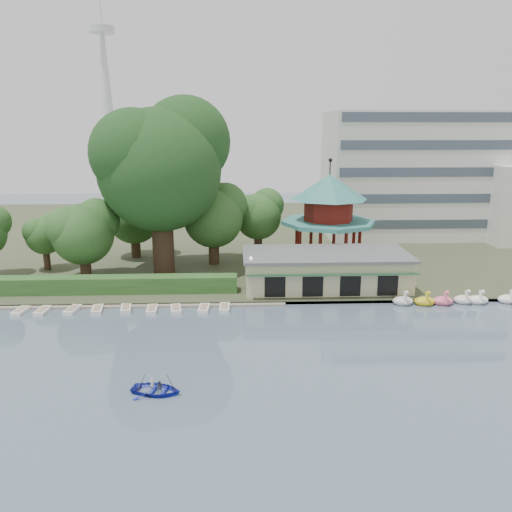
{
  "coord_description": "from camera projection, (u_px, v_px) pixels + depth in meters",
  "views": [
    {
      "loc": [
        0.06,
        -31.87,
        17.82
      ],
      "look_at": [
        2.0,
        18.0,
        5.0
      ],
      "focal_mm": 35.0,
      "sensor_mm": 36.0,
      "label": 1
    }
  ],
  "objects": [
    {
      "name": "moored_rowboats",
      "position": [
        98.0,
        310.0,
        49.92
      ],
      "size": [
        26.68,
        2.81,
        0.36
      ],
      "color": "white",
      "rests_on": "ground"
    },
    {
      "name": "boathouse",
      "position": [
        325.0,
        269.0,
        56.33
      ],
      "size": [
        18.6,
        9.39,
        3.9
      ],
      "color": "beige",
      "rests_on": "shore"
    },
    {
      "name": "big_tree",
      "position": [
        161.0,
        161.0,
        58.77
      ],
      "size": [
        16.01,
        14.92,
        21.31
      ],
      "color": "#3A281C",
      "rests_on": "shore"
    },
    {
      "name": "ground_plane",
      "position": [
        238.0,
        388.0,
        35.28
      ],
      "size": [
        220.0,
        220.0,
        0.0
      ],
      "primitive_type": "plane",
      "color": "slate",
      "rests_on": "ground"
    },
    {
      "name": "office_building",
      "position": [
        436.0,
        179.0,
        81.51
      ],
      "size": [
        38.0,
        18.0,
        20.0
      ],
      "color": "silver",
      "rests_on": "shore"
    },
    {
      "name": "dock",
      "position": [
        121.0,
        305.0,
        51.44
      ],
      "size": [
        34.0,
        1.6,
        0.24
      ],
      "primitive_type": "cube",
      "color": "gray",
      "rests_on": "ground"
    },
    {
      "name": "broadcast_tower",
      "position": [
        105.0,
        76.0,
        160.74
      ],
      "size": [
        8.0,
        8.0,
        96.0
      ],
      "color": "silver",
      "rests_on": "ground"
    },
    {
      "name": "swan_boats",
      "position": [
        471.0,
        300.0,
        52.15
      ],
      "size": [
        15.88,
        2.11,
        1.92
      ],
      "color": "silver",
      "rests_on": "ground"
    },
    {
      "name": "shore",
      "position": [
        237.0,
        234.0,
        85.55
      ],
      "size": [
        220.0,
        70.0,
        0.4
      ],
      "primitive_type": "cube",
      "color": "#424930",
      "rests_on": "ground"
    },
    {
      "name": "hedge",
      "position": [
        99.0,
        285.0,
        54.23
      ],
      "size": [
        30.0,
        2.0,
        1.8
      ],
      "primitive_type": "cube",
      "color": "#315E27",
      "rests_on": "shore"
    },
    {
      "name": "lamp_post",
      "position": [
        251.0,
        269.0,
        52.89
      ],
      "size": [
        0.36,
        0.36,
        4.28
      ],
      "color": "black",
      "rests_on": "shore"
    },
    {
      "name": "pavilion",
      "position": [
        329.0,
        210.0,
        64.84
      ],
      "size": [
        12.4,
        12.4,
        13.5
      ],
      "color": "beige",
      "rests_on": "shore"
    },
    {
      "name": "rowboat_with_passengers",
      "position": [
        156.0,
        387.0,
        34.43
      ],
      "size": [
        5.55,
        4.5,
        2.01
      ],
      "color": "#1D2AB4",
      "rests_on": "ground"
    },
    {
      "name": "small_trees",
      "position": [
        148.0,
        220.0,
        63.93
      ],
      "size": [
        39.47,
        17.35,
        10.6
      ],
      "color": "#3A281C",
      "rests_on": "shore"
    },
    {
      "name": "embankment",
      "position": [
        237.0,
        303.0,
        51.98
      ],
      "size": [
        220.0,
        0.6,
        0.3
      ],
      "primitive_type": "cube",
      "color": "gray",
      "rests_on": "ground"
    }
  ]
}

